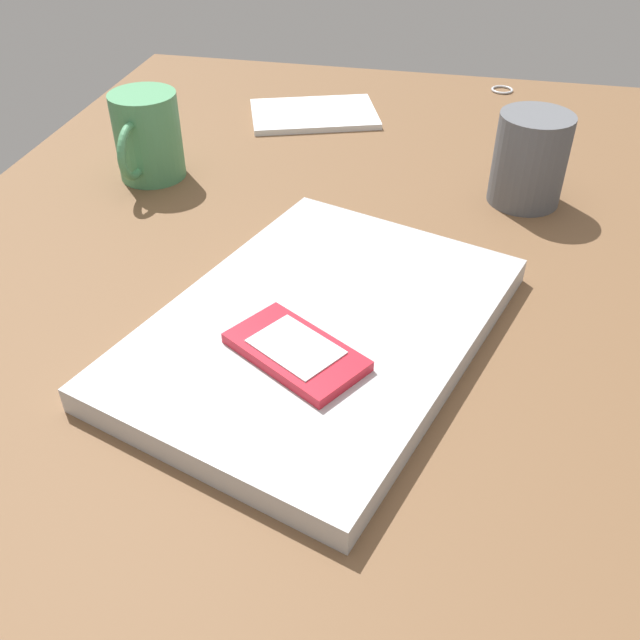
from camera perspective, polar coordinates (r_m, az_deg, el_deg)
The scene contains 7 objects.
desk_surface at distance 68.00cm, azimuth -1.46°, elevation 2.71°, with size 120.00×80.00×3.00cm, color brown.
laptop_closed at distance 58.60cm, azimuth 0.00°, elevation -0.67°, with size 34.28×24.13×2.27cm, color #B7BABC.
cell_phone_on_laptop at distance 53.82cm, azimuth -1.97°, elevation -2.56°, with size 10.68×12.21×1.02cm.
key_ring at distance 114.63cm, azimuth 14.56°, elevation 17.63°, with size 3.28×3.28×0.36cm, color silver.
coffee_mug at distance 85.29cm, azimuth -13.85°, elevation 14.23°, with size 11.22×7.59×9.88cm.
pen_cup at distance 80.72cm, azimuth 16.66°, elevation 12.38°, with size 7.84×7.84×9.90cm, color #595B60.
notepad at distance 101.69cm, azimuth -0.50°, elevation 16.37°, with size 11.48×17.10×0.80cm, color white.
Camera 1 is at (54.01, 13.32, 40.61)cm, focal length 39.45 mm.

